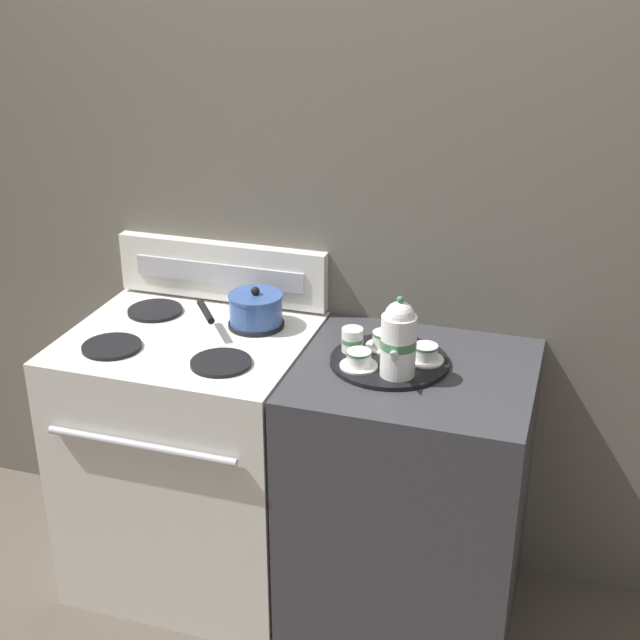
# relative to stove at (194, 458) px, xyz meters

# --- Properties ---
(ground_plane) EXTENTS (6.00, 6.00, 0.00)m
(ground_plane) POSITION_rel_stove_xyz_m (0.35, 0.00, -0.45)
(ground_plane) COLOR brown
(wall_back) EXTENTS (6.00, 0.05, 2.20)m
(wall_back) POSITION_rel_stove_xyz_m (0.35, 0.34, 0.65)
(wall_back) COLOR #666056
(wall_back) RESTS_ON ground
(stove) EXTENTS (0.75, 0.66, 0.91)m
(stove) POSITION_rel_stove_xyz_m (0.00, 0.00, 0.00)
(stove) COLOR silver
(stove) RESTS_ON ground
(control_panel) EXTENTS (0.73, 0.05, 0.20)m
(control_panel) POSITION_rel_stove_xyz_m (0.00, 0.29, 0.56)
(control_panel) COLOR silver
(control_panel) RESTS_ON stove
(side_counter) EXTENTS (0.69, 0.63, 0.90)m
(side_counter) POSITION_rel_stove_xyz_m (0.73, 0.00, -0.00)
(side_counter) COLOR #38383D
(side_counter) RESTS_ON ground
(saucepan) EXTENTS (0.27, 0.25, 0.12)m
(saucepan) POSITION_rel_stove_xyz_m (0.18, 0.14, 0.51)
(saucepan) COLOR #335193
(saucepan) RESTS_ON stove
(serving_tray) EXTENTS (0.35, 0.35, 0.01)m
(serving_tray) POSITION_rel_stove_xyz_m (0.65, 0.01, 0.45)
(serving_tray) COLOR black
(serving_tray) RESTS_ON side_counter
(teapot) EXTENTS (0.10, 0.16, 0.24)m
(teapot) POSITION_rel_stove_xyz_m (0.69, -0.07, 0.57)
(teapot) COLOR white
(teapot) RESTS_ON serving_tray
(teacup_left) EXTENTS (0.11, 0.11, 0.05)m
(teacup_left) POSITION_rel_stove_xyz_m (0.75, 0.04, 0.48)
(teacup_left) COLOR white
(teacup_left) RESTS_ON serving_tray
(teacup_right) EXTENTS (0.11, 0.11, 0.05)m
(teacup_right) POSITION_rel_stove_xyz_m (0.61, 0.09, 0.48)
(teacup_right) COLOR white
(teacup_right) RESTS_ON serving_tray
(teacup_front) EXTENTS (0.11, 0.11, 0.05)m
(teacup_front) POSITION_rel_stove_xyz_m (0.57, -0.06, 0.48)
(teacup_front) COLOR white
(teacup_front) RESTS_ON serving_tray
(creamer_jug) EXTENTS (0.07, 0.07, 0.07)m
(creamer_jug) POSITION_rel_stove_xyz_m (0.53, 0.03, 0.50)
(creamer_jug) COLOR white
(creamer_jug) RESTS_ON serving_tray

